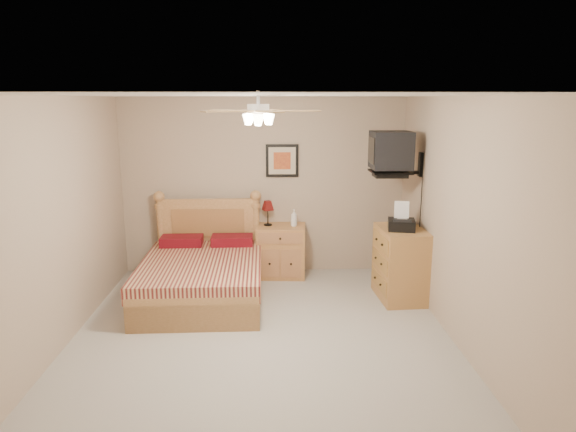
# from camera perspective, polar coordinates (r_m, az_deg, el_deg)

# --- Properties ---
(floor) EXTENTS (4.50, 4.50, 0.00)m
(floor) POSITION_cam_1_polar(r_m,az_deg,el_deg) (5.56, -2.95, -13.49)
(floor) COLOR #9F9990
(floor) RESTS_ON ground
(ceiling) EXTENTS (4.00, 4.50, 0.04)m
(ceiling) POSITION_cam_1_polar(r_m,az_deg,el_deg) (4.98, -3.29, 13.24)
(ceiling) COLOR white
(ceiling) RESTS_ON ground
(wall_back) EXTENTS (4.00, 0.04, 2.50)m
(wall_back) POSITION_cam_1_polar(r_m,az_deg,el_deg) (7.33, -2.77, 3.30)
(wall_back) COLOR tan
(wall_back) RESTS_ON ground
(wall_front) EXTENTS (4.00, 0.04, 2.50)m
(wall_front) POSITION_cam_1_polar(r_m,az_deg,el_deg) (2.99, -3.97, -11.12)
(wall_front) COLOR tan
(wall_front) RESTS_ON ground
(wall_left) EXTENTS (0.04, 4.50, 2.50)m
(wall_left) POSITION_cam_1_polar(r_m,az_deg,el_deg) (5.54, -24.25, -0.95)
(wall_left) COLOR tan
(wall_left) RESTS_ON ground
(wall_right) EXTENTS (0.04, 4.50, 2.50)m
(wall_right) POSITION_cam_1_polar(r_m,az_deg,el_deg) (5.46, 18.36, -0.66)
(wall_right) COLOR tan
(wall_right) RESTS_ON ground
(bed) EXTENTS (1.47, 1.92, 1.23)m
(bed) POSITION_cam_1_polar(r_m,az_deg,el_deg) (6.43, -9.64, -4.05)
(bed) COLOR #A4723E
(bed) RESTS_ON ground
(nightstand) EXTENTS (0.71, 0.55, 0.73)m
(nightstand) POSITION_cam_1_polar(r_m,az_deg,el_deg) (7.30, -0.76, -3.88)
(nightstand) COLOR #AB7239
(nightstand) RESTS_ON ground
(table_lamp) EXTENTS (0.25, 0.25, 0.35)m
(table_lamp) POSITION_cam_1_polar(r_m,az_deg,el_deg) (7.20, -2.26, 0.33)
(table_lamp) COLOR #590F0D
(table_lamp) RESTS_ON nightstand
(lotion_bottle) EXTENTS (0.09, 0.09, 0.24)m
(lotion_bottle) POSITION_cam_1_polar(r_m,az_deg,el_deg) (7.16, 0.67, -0.20)
(lotion_bottle) COLOR white
(lotion_bottle) RESTS_ON nightstand
(framed_picture) EXTENTS (0.46, 0.04, 0.46)m
(framed_picture) POSITION_cam_1_polar(r_m,az_deg,el_deg) (7.26, -0.66, 6.17)
(framed_picture) COLOR black
(framed_picture) RESTS_ON wall_back
(dresser) EXTENTS (0.58, 0.80, 0.91)m
(dresser) POSITION_cam_1_polar(r_m,az_deg,el_deg) (6.60, 12.42, -5.21)
(dresser) COLOR #A97B42
(dresser) RESTS_ON ground
(fax_machine) EXTENTS (0.38, 0.39, 0.34)m
(fax_machine) POSITION_cam_1_polar(r_m,az_deg,el_deg) (6.38, 12.54, -0.05)
(fax_machine) COLOR black
(fax_machine) RESTS_ON dresser
(magazine_lower) EXTENTS (0.31, 0.34, 0.03)m
(magazine_lower) POSITION_cam_1_polar(r_m,az_deg,el_deg) (6.72, 11.88, -0.72)
(magazine_lower) COLOR beige
(magazine_lower) RESTS_ON dresser
(magazine_upper) EXTENTS (0.23, 0.29, 0.02)m
(magazine_upper) POSITION_cam_1_polar(r_m,az_deg,el_deg) (6.75, 11.98, -0.47)
(magazine_upper) COLOR tan
(magazine_upper) RESTS_ON magazine_lower
(wall_tv) EXTENTS (0.56, 0.46, 0.58)m
(wall_tv) POSITION_cam_1_polar(r_m,az_deg,el_deg) (6.56, 12.64, 6.82)
(wall_tv) COLOR black
(wall_tv) RESTS_ON wall_right
(ceiling_fan) EXTENTS (1.14, 1.14, 0.28)m
(ceiling_fan) POSITION_cam_1_polar(r_m,az_deg,el_deg) (4.78, -3.32, 11.58)
(ceiling_fan) COLOR white
(ceiling_fan) RESTS_ON ceiling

